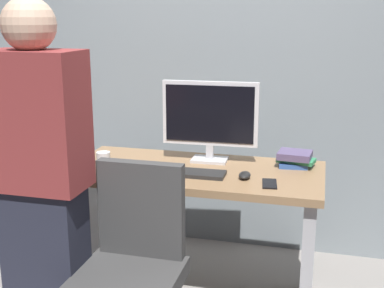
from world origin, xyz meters
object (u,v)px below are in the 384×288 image
object	(u,v)px
office_chair	(132,282)
cell_phone	(270,184)
person_at_desk	(41,189)
book_stack	(295,159)
cup_near_keyboard	(104,160)
keyboard	(184,173)
monitor	(210,117)
mouse	(245,175)
desk	(194,210)

from	to	relation	value
office_chair	cell_phone	world-z (taller)	office_chair
person_at_desk	book_stack	distance (m)	1.36
person_at_desk	cup_near_keyboard	world-z (taller)	person_at_desk
keyboard	cup_near_keyboard	distance (m)	0.45
monitor	book_stack	bearing A→B (deg)	2.41
monitor	cell_phone	distance (m)	0.56
keyboard	mouse	size ratio (longest dim) A/B	4.30
person_at_desk	keyboard	world-z (taller)	person_at_desk
office_chair	cell_phone	size ratio (longest dim) A/B	6.53
person_at_desk	monitor	xyz separation A→B (m)	(0.54, 0.88, 0.17)
cell_phone	book_stack	bearing A→B (deg)	66.86
office_chair	desk	bearing A→B (deg)	80.85
office_chair	cell_phone	xyz separation A→B (m)	(0.53, 0.51, 0.33)
keyboard	cup_near_keyboard	world-z (taller)	cup_near_keyboard
desk	keyboard	xyz separation A→B (m)	(-0.03, -0.11, 0.25)
desk	office_chair	bearing A→B (deg)	-99.15
office_chair	book_stack	distance (m)	1.13
cup_near_keyboard	cell_phone	world-z (taller)	cup_near_keyboard
keyboard	book_stack	world-z (taller)	book_stack
desk	person_at_desk	distance (m)	0.93
monitor	mouse	distance (m)	0.43
keyboard	person_at_desk	bearing A→B (deg)	-128.76
monitor	cell_phone	xyz separation A→B (m)	(0.38, -0.32, -0.25)
office_chair	mouse	distance (m)	0.78
office_chair	person_at_desk	size ratio (longest dim) A/B	0.57
monitor	person_at_desk	bearing A→B (deg)	-121.65
desk	book_stack	xyz separation A→B (m)	(0.52, 0.18, 0.28)
cell_phone	desk	bearing A→B (deg)	151.64
desk	mouse	bearing A→B (deg)	-19.03
monitor	keyboard	bearing A→B (deg)	-105.05
desk	keyboard	size ratio (longest dim) A/B	3.20
mouse	book_stack	distance (m)	0.37
book_stack	cell_phone	bearing A→B (deg)	-105.86
desk	monitor	size ratio (longest dim) A/B	2.55
office_chair	mouse	world-z (taller)	office_chair
keyboard	mouse	xyz separation A→B (m)	(0.32, 0.01, 0.01)
office_chair	book_stack	xyz separation A→B (m)	(0.63, 0.85, 0.37)
monitor	keyboard	distance (m)	0.38
cup_near_keyboard	mouse	bearing A→B (deg)	1.32
cup_near_keyboard	keyboard	bearing A→B (deg)	0.61
keyboard	cup_near_keyboard	bearing A→B (deg)	179.59
mouse	book_stack	xyz separation A→B (m)	(0.23, 0.28, 0.03)
mouse	cup_near_keyboard	size ratio (longest dim) A/B	1.10
person_at_desk	cell_phone	xyz separation A→B (m)	(0.92, 0.55, -0.08)
office_chair	keyboard	distance (m)	0.66
monitor	cell_phone	bearing A→B (deg)	-40.82
keyboard	mouse	bearing A→B (deg)	1.33
monitor	cup_near_keyboard	bearing A→B (deg)	-152.07
monitor	keyboard	world-z (taller)	monitor
mouse	cup_near_keyboard	distance (m)	0.77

